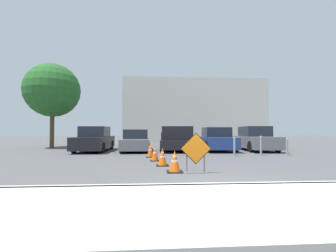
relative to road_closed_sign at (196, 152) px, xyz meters
name	(u,v)px	position (x,y,z in m)	size (l,w,h in m)	color
ground_plane	(180,151)	(0.43, 8.04, -0.66)	(96.00, 96.00, 0.00)	#4C4C4F
sidewalk_strip	(260,207)	(0.43, -3.32, -0.59)	(27.98, 2.72, 0.14)	beige
curb_lip	(231,186)	(0.43, -1.96, -0.59)	(27.98, 0.20, 0.14)	beige
road_closed_sign	(196,152)	(0.00, 0.00, 0.00)	(0.98, 0.20, 1.26)	black
traffic_cone_nearest	(175,161)	(-0.64, 0.25, -0.32)	(0.51, 0.51, 0.70)	black
traffic_cone_second	(163,157)	(-0.98, 1.60, -0.33)	(0.46, 0.46, 0.68)	black
traffic_cone_third	(155,153)	(-1.25, 2.99, -0.30)	(0.41, 0.41, 0.73)	black
traffic_cone_fourth	(150,150)	(-1.48, 4.43, -0.30)	(0.44, 0.44, 0.73)	black
parked_car_nearest	(95,140)	(-5.20, 8.17, 0.08)	(1.89, 4.56, 1.62)	black
parked_car_second	(136,141)	(-2.49, 8.15, -0.01)	(1.91, 4.57, 1.42)	slate
pickup_truck	(176,140)	(0.21, 8.14, 0.07)	(2.31, 5.19, 1.61)	black
parked_car_third	(216,140)	(2.93, 8.02, 0.06)	(2.02, 4.25, 1.57)	navy
parked_car_fourth	(255,139)	(5.65, 8.07, 0.09)	(2.13, 4.79, 1.64)	slate
bollard_nearest	(234,146)	(2.95, 4.68, -0.14)	(0.12, 0.12, 0.98)	gray
bollard_second	(261,145)	(4.40, 4.68, -0.10)	(0.12, 0.12, 1.06)	gray
bollard_third	(287,146)	(5.84, 4.68, -0.16)	(0.12, 0.12, 0.95)	gray
building_facade_backdrop	(193,112)	(3.39, 19.46, 2.92)	(16.00, 5.00, 7.16)	beige
street_tree_behind_lot	(52,90)	(-9.35, 11.39, 3.90)	(4.23, 4.23, 6.68)	#513823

